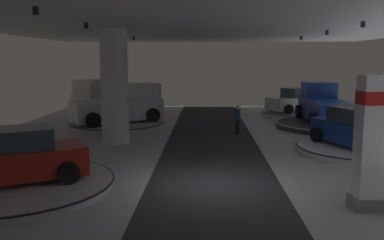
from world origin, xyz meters
The scene contains 17 objects.
ground centered at (0.00, 0.00, -0.02)m, with size 24.00×44.00×0.06m.
ceiling_with_spotlights centered at (0.00, 0.00, 5.55)m, with size 24.00×44.00×0.39m.
column_left centered at (-4.69, 6.53, 2.75)m, with size 1.32×1.32×5.50m.
brand_sign_pylon centered at (4.34, -2.04, 1.90)m, with size 1.32×0.75×3.66m.
display_platform_deep_right centered at (6.29, 16.88, 0.15)m, with size 4.92×4.92×0.27m.
display_car_deep_right centered at (6.32, 16.89, 1.03)m, with size 4.55×3.63×1.71m.
display_platform_near_left centered at (-6.23, -0.74, 0.14)m, with size 6.08×6.08×0.25m.
display_car_near_left centered at (-6.20, -0.73, 1.02)m, with size 4.54×3.66×1.71m.
display_platform_far_right centered at (6.82, 11.19, 0.18)m, with size 5.68×5.68×0.32m.
pickup_truck_far_right centered at (6.82, 11.51, 1.26)m, with size 2.69×5.33×2.30m.
display_platform_deep_left centered at (-7.34, 16.54, 0.19)m, with size 5.95×5.95×0.35m.
pickup_truck_deep_left centered at (-7.53, 16.28, 1.28)m, with size 4.77×5.54×2.30m.
display_platform_far_left centered at (-5.66, 11.18, 0.16)m, with size 5.68×5.68×0.29m.
pickup_truck_far_left centered at (-5.39, 11.36, 1.23)m, with size 5.57×4.72×2.30m.
display_platform_mid_right centered at (6.31, 4.79, 0.16)m, with size 5.02×5.02×0.28m.
display_car_mid_right centered at (6.29, 4.81, 1.04)m, with size 3.38×4.57×1.71m.
visitor_walking_near centered at (1.46, 9.09, 0.91)m, with size 0.32×0.32×1.59m.
Camera 1 is at (-0.28, -12.83, 4.08)m, focal length 37.82 mm.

